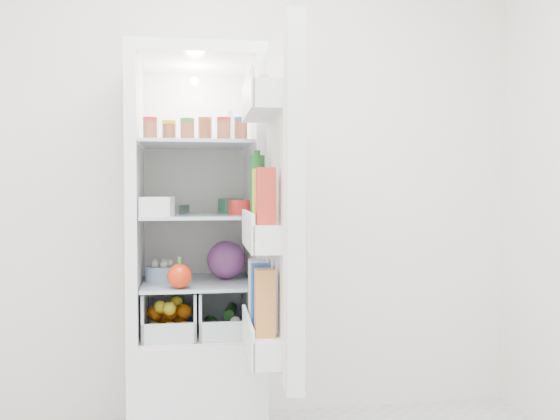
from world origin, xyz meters
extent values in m
cube|color=white|center=(0.00, 1.50, 1.30)|extent=(3.00, 0.02, 2.60)
cube|color=white|center=(-0.20, 1.21, 0.25)|extent=(0.60, 0.60, 0.50)
cube|color=white|center=(-0.20, 1.21, 1.77)|extent=(0.60, 0.60, 0.05)
cube|color=white|center=(-0.20, 1.49, 1.12)|extent=(0.60, 0.05, 1.25)
cube|color=white|center=(-0.47, 1.21, 1.12)|extent=(0.05, 0.60, 1.25)
cube|color=white|center=(0.07, 1.21, 1.12)|extent=(0.05, 0.60, 1.25)
cube|color=white|center=(-0.20, 1.46, 1.12)|extent=(0.50, 0.01, 1.25)
sphere|color=white|center=(-0.20, 1.42, 1.71)|extent=(0.05, 0.05, 0.05)
cube|color=silver|center=(-0.20, 1.19, 0.74)|extent=(0.49, 0.53, 0.01)
cube|color=silver|center=(-0.20, 1.19, 1.05)|extent=(0.49, 0.53, 0.02)
cube|color=silver|center=(-0.20, 1.19, 1.38)|extent=(0.49, 0.53, 0.02)
cylinder|color=#B21919|center=(-0.40, 1.05, 1.43)|extent=(0.06, 0.06, 0.08)
cylinder|color=gold|center=(-0.32, 1.10, 1.43)|extent=(0.06, 0.06, 0.08)
cylinder|color=#267226|center=(-0.24, 1.02, 1.43)|extent=(0.06, 0.06, 0.08)
cylinder|color=brown|center=(-0.16, 1.12, 1.43)|extent=(0.06, 0.06, 0.08)
cylinder|color=#B21919|center=(-0.08, 1.05, 1.43)|extent=(0.06, 0.06, 0.08)
cylinder|color=#194C8C|center=(0.00, 1.10, 1.43)|extent=(0.06, 0.06, 0.08)
cylinder|color=silver|center=(-0.04, 1.30, 1.47)|extent=(0.06, 0.06, 0.16)
cube|color=white|center=(-0.37, 0.99, 1.10)|extent=(0.15, 0.15, 0.08)
cylinder|color=red|center=(-0.01, 1.11, 1.09)|extent=(0.12, 0.12, 0.07)
cube|color=silver|center=(-0.34, 1.23, 1.08)|extent=(0.21, 0.19, 0.04)
cube|color=#3E8857|center=(-0.03, 1.32, 1.09)|extent=(0.11, 0.14, 0.07)
sphere|color=#491B50|center=(-0.06, 1.22, 0.84)|extent=(0.18, 0.18, 0.18)
sphere|color=red|center=(-0.28, 0.97, 0.80)|extent=(0.11, 0.11, 0.11)
cylinder|color=#8EB2D4|center=(-0.36, 1.20, 0.78)|extent=(0.18, 0.18, 0.07)
sphere|color=orange|center=(-0.39, 1.06, 0.55)|extent=(0.07, 0.07, 0.07)
sphere|color=orange|center=(-0.32, 1.06, 0.55)|extent=(0.07, 0.07, 0.07)
sphere|color=orange|center=(-0.26, 1.06, 0.55)|extent=(0.07, 0.07, 0.07)
sphere|color=orange|center=(-0.39, 1.19, 0.61)|extent=(0.07, 0.07, 0.07)
sphere|color=orange|center=(-0.32, 1.19, 0.61)|extent=(0.07, 0.07, 0.07)
sphere|color=orange|center=(-0.26, 1.19, 0.61)|extent=(0.07, 0.07, 0.07)
sphere|color=orange|center=(-0.35, 1.31, 0.55)|extent=(0.07, 0.07, 0.07)
sphere|color=orange|center=(-0.28, 1.31, 0.55)|extent=(0.07, 0.07, 0.07)
sphere|color=yellow|center=(-0.36, 1.12, 0.64)|extent=(0.06, 0.06, 0.06)
sphere|color=yellow|center=(-0.29, 1.24, 0.64)|extent=(0.06, 0.06, 0.06)
sphere|color=yellow|center=(-0.32, 1.08, 0.64)|extent=(0.06, 0.06, 0.06)
cylinder|color=#184517|center=(-0.12, 1.19, 0.54)|extent=(0.09, 0.21, 0.05)
cylinder|color=#184517|center=(-0.04, 1.24, 0.59)|extent=(0.08, 0.21, 0.05)
sphere|color=white|center=(-0.08, 1.06, 0.54)|extent=(0.05, 0.05, 0.05)
sphere|color=white|center=(-0.03, 1.08, 0.57)|extent=(0.05, 0.05, 0.05)
cube|color=white|center=(0.12, 0.61, 1.12)|extent=(0.08, 0.60, 1.30)
cube|color=white|center=(0.08, 0.61, 1.12)|extent=(0.03, 0.56, 1.26)
cube|color=white|center=(0.03, 0.61, 1.50)|extent=(0.13, 0.50, 0.10)
cube|color=white|center=(0.03, 0.61, 1.00)|extent=(0.13, 0.50, 0.10)
cube|color=white|center=(0.03, 0.61, 0.60)|extent=(0.13, 0.50, 0.10)
sphere|color=olive|center=(0.03, 0.49, 1.56)|extent=(0.05, 0.05, 0.05)
sphere|color=olive|center=(0.03, 0.57, 1.56)|extent=(0.05, 0.05, 0.05)
sphere|color=olive|center=(0.03, 0.65, 1.56)|extent=(0.05, 0.05, 0.05)
sphere|color=olive|center=(0.03, 0.73, 1.56)|extent=(0.05, 0.05, 0.05)
cylinder|color=#16501B|center=(0.03, 0.76, 1.18)|extent=(0.06, 0.06, 0.26)
cube|color=yellow|center=(0.03, 0.58, 1.15)|extent=(0.07, 0.07, 0.20)
cube|color=red|center=(0.02, 0.43, 1.15)|extent=(0.07, 0.07, 0.20)
cube|color=white|center=(0.03, 0.76, 0.77)|extent=(0.07, 0.07, 0.24)
cube|color=#2350B2|center=(0.03, 0.61, 0.77)|extent=(0.07, 0.07, 0.24)
cube|color=#E68F41|center=(0.02, 0.46, 0.77)|extent=(0.07, 0.07, 0.24)
camera|label=1|loc=(-0.27, -1.72, 1.18)|focal=40.00mm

